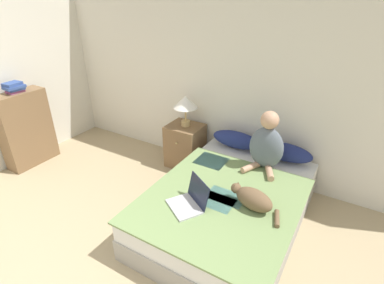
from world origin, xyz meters
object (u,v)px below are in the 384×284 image
pillow_near (236,140)px  book_stack_top (14,87)px  laptop_open (189,201)px  nightstand (185,146)px  bookshelf (26,129)px  pillow_far (285,152)px  table_lamp (185,103)px  cat_tabby (253,199)px  person_sitting (266,145)px  bed (229,207)px

pillow_near → book_stack_top: bearing=-156.9°
laptop_open → nightstand: size_ratio=0.73×
bookshelf → pillow_near: bearing=23.1°
laptop_open → bookshelf: size_ratio=0.42×
pillow_near → book_stack_top: book_stack_top is taller
pillow_far → nightstand: bearing=-177.1°
bookshelf → table_lamp: bearing=28.9°
table_lamp → cat_tabby: bearing=-35.9°
pillow_far → table_lamp: (-1.34, -0.06, 0.38)m
laptop_open → nightstand: bearing=155.9°
cat_tabby → nightstand: cat_tabby is taller
laptop_open → table_lamp: (-0.81, 1.24, 0.43)m
pillow_far → bookshelf: 3.47m
nightstand → book_stack_top: size_ratio=2.50×
table_lamp → person_sitting: bearing=-10.5°
bookshelf → nightstand: bearing=28.8°
bed → table_lamp: 1.48m
bed → table_lamp: table_lamp is taller
laptop_open → pillow_near: bearing=126.5°
pillow_near → person_sitting: (0.47, -0.28, 0.18)m
pillow_far → nightstand: pillow_far is taller
cat_tabby → bookshelf: (-3.27, -0.12, -0.02)m
bed → person_sitting: (0.16, 0.58, 0.51)m
laptop_open → nightstand: 1.49m
nightstand → table_lamp: bearing=41.3°
pillow_far → bed: bearing=-110.0°
bed → laptop_open: (-0.22, -0.44, 0.28)m
pillow_near → nightstand: pillow_near is taller
laptop_open → bookshelf: 2.76m
pillow_near → table_lamp: table_lamp is taller
cat_tabby → laptop_open: bearing=41.5°
pillow_far → laptop_open: (-0.53, -1.30, -0.05)m
pillow_far → laptop_open: size_ratio=1.42×
person_sitting → book_stack_top: bearing=-164.7°
cat_tabby → laptop_open: (-0.52, -0.28, -0.04)m
pillow_far → table_lamp: table_lamp is taller
bed → bookshelf: bearing=-174.8°
pillow_near → bookshelf: bearing=-156.9°
pillow_near → nightstand: bearing=-174.6°
bed → cat_tabby: bearing=-27.6°
pillow_near → book_stack_top: (-2.66, -1.13, 0.56)m
laptop_open → book_stack_top: book_stack_top is taller
bed → bookshelf: 3.00m
nightstand → cat_tabby: bearing=-35.5°
laptop_open → table_lamp: table_lamp is taller
bed → cat_tabby: (0.30, -0.16, 0.33)m
nightstand → laptop_open: bearing=-56.4°
bed → laptop_open: size_ratio=4.55×
pillow_far → nightstand: (-1.35, -0.07, -0.25)m
bookshelf → book_stack_top: book_stack_top is taller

